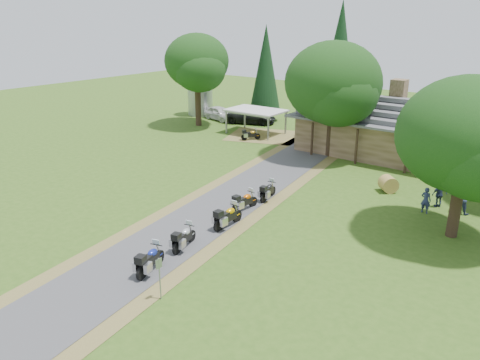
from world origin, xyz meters
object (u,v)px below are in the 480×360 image
Objects in this scene: motorcycle_row_a at (150,258)px; motorcycle_row_d at (245,200)px; motorcycle_row_e at (268,190)px; silo at (200,90)px; hay_bale at (388,184)px; motorcycle_row_c at (228,215)px; car_dark_suv at (251,113)px; motorcycle_carport_a at (251,134)px; lodge at (427,130)px; carport at (256,122)px; motorcycle_row_b at (184,236)px; car_white_sedan at (220,112)px.

motorcycle_row_a is 1.06× the size of motorcycle_row_d.
silo is at bearing 41.95° from motorcycle_row_e.
motorcycle_row_e is 1.66× the size of hay_bale.
hay_bale is at bearing -23.57° from motorcycle_row_c.
car_dark_suv is 3.51× the size of motorcycle_carport_a.
lodge is 3.82× the size of carport.
carport is at bearing 13.59° from motorcycle_row_b.
car_white_sedan is at bearing 38.03° from motorcycle_row_e.
motorcycle_row_c is at bearing -59.41° from carport.
hay_bale is at bearing -26.76° from carport.
motorcycle_row_b is at bearing -168.54° from motorcycle_row_d.
hay_bale is (16.74, -8.08, -0.67)m from carport.
car_dark_suv reaches higher than motorcycle_row_c.
lodge is 11.79× the size of motorcycle_row_e.
car_dark_suv is at bearing 172.67° from lodge.
motorcycle_row_a is 0.98× the size of motorcycle_row_c.
carport is 7.59m from car_white_sedan.
motorcycle_row_d is 1.03× the size of motorcycle_row_e.
motorcycle_row_a is at bearing -99.61° from lodge.
motorcycle_carport_a is at bearing -167.16° from lodge.
car_white_sedan is 0.99× the size of car_dark_suv.
motorcycle_row_e is (-5.22, -15.16, -1.83)m from lodge.
motorcycle_row_b is 0.93× the size of motorcycle_row_c.
motorcycle_row_a reaches higher than motorcycle_carport_a.
silo reaches higher than motorcycle_row_a.
motorcycle_row_c is 19.64m from motorcycle_carport_a.
lodge reaches higher than motorcycle_row_c.
hay_bale is at bearing -141.63° from car_dark_suv.
motorcycle_row_c is at bearing -16.61° from motorcycle_row_b.
car_dark_suv is at bearing 149.71° from hay_bale.
car_white_sedan is 26.17m from hay_bale.
motorcycle_row_e is at bearing -133.22° from hay_bale.
lodge is 3.65× the size of car_dark_suv.
motorcycle_row_b is at bearing -129.69° from car_white_sedan.
motorcycle_row_c reaches higher than motorcycle_row_e.
lodge is 27.22m from silo.
motorcycle_row_c is at bearing -114.97° from hay_bale.
carport is 5.13× the size of hay_bale.
car_white_sedan reaches higher than motorcycle_row_a.
motorcycle_row_b is at bearing 178.46° from motorcycle_row_c.
motorcycle_carport_a is (-10.53, 16.58, -0.12)m from motorcycle_row_c.
motorcycle_carport_a is (8.17, -5.23, -0.39)m from car_white_sedan.
carport is 2.73m from motorcycle_carport_a.
motorcycle_carport_a is at bearing 33.82° from motorcycle_row_c.
motorcycle_row_b is at bearing 174.01° from motorcycle_row_e.
carport reaches higher than car_white_sedan.
hay_bale is (5.24, 14.23, -0.10)m from motorcycle_row_b.
motorcycle_row_c is at bearing -167.95° from car_dark_suv.
motorcycle_carport_a reaches higher than hay_bale.
car_white_sedan is at bearing 94.95° from motorcycle_carport_a.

